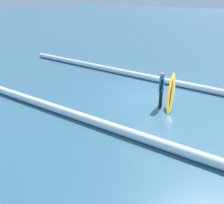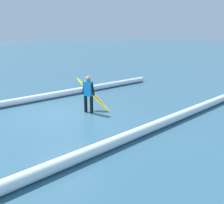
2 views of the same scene
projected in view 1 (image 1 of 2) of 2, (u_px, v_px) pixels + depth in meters
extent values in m
plane|color=#305A72|center=(148.00, 98.00, 13.10)|extent=(182.26, 182.26, 0.00)
cylinder|color=black|center=(161.00, 98.00, 12.15)|extent=(0.14, 0.14, 0.73)
cylinder|color=black|center=(160.00, 100.00, 11.90)|extent=(0.14, 0.14, 0.73)
cube|color=#198CD8|center=(162.00, 84.00, 11.78)|extent=(0.33, 0.39, 0.61)
sphere|color=#AF706E|center=(162.00, 75.00, 11.63)|extent=(0.22, 0.22, 0.22)
cylinder|color=black|center=(162.00, 83.00, 11.97)|extent=(0.09, 0.17, 0.54)
cylinder|color=black|center=(161.00, 86.00, 11.59)|extent=(0.09, 0.22, 0.54)
ellipsoid|color=yellow|center=(171.00, 93.00, 11.82)|extent=(0.93, 1.66, 1.39)
ellipsoid|color=red|center=(171.00, 93.00, 11.82)|extent=(0.63, 1.28, 1.12)
cylinder|color=white|center=(145.00, 77.00, 16.01)|extent=(19.23, 0.74, 0.33)
cylinder|color=white|center=(147.00, 139.00, 9.08)|extent=(25.71, 1.82, 0.34)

